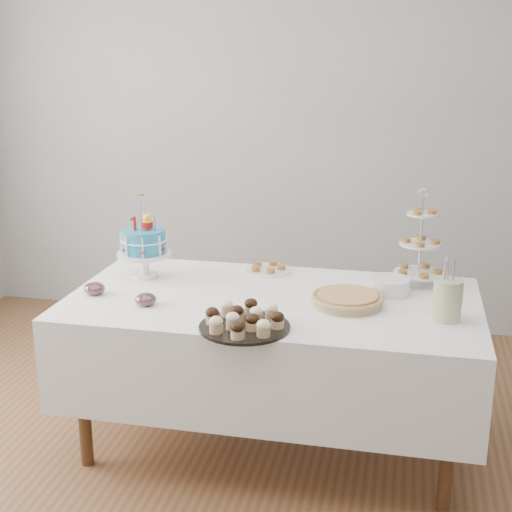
% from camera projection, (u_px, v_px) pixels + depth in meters
% --- Properties ---
extents(floor, '(5.00, 5.00, 0.00)m').
position_uv_depth(floor, '(259.00, 476.00, 3.29)').
color(floor, brown).
rests_on(floor, ground).
extents(walls, '(5.04, 4.04, 2.70)m').
position_uv_depth(walls, '(260.00, 188.00, 2.91)').
color(walls, gray).
rests_on(walls, floor).
extents(table, '(1.92, 1.02, 0.77)m').
position_uv_depth(table, '(272.00, 342.00, 3.42)').
color(table, white).
rests_on(table, floor).
extents(birthday_cake, '(0.28, 0.28, 0.43)m').
position_uv_depth(birthday_cake, '(145.00, 255.00, 3.63)').
color(birthday_cake, white).
rests_on(birthday_cake, table).
extents(cupcake_tray, '(0.39, 0.39, 0.09)m').
position_uv_depth(cupcake_tray, '(245.00, 319.00, 2.98)').
color(cupcake_tray, black).
rests_on(cupcake_tray, table).
extents(pie, '(0.33, 0.33, 0.05)m').
position_uv_depth(pie, '(347.00, 299.00, 3.25)').
color(pie, tan).
rests_on(pie, table).
extents(tiered_stand, '(0.25, 0.25, 0.48)m').
position_uv_depth(tiered_stand, '(420.00, 245.00, 3.50)').
color(tiered_stand, silver).
rests_on(tiered_stand, table).
extents(plate_stack, '(0.19, 0.19, 0.08)m').
position_uv_depth(plate_stack, '(390.00, 286.00, 3.40)').
color(plate_stack, white).
rests_on(plate_stack, table).
extents(pastry_plate, '(0.25, 0.25, 0.04)m').
position_uv_depth(pastry_plate, '(268.00, 268.00, 3.75)').
color(pastry_plate, white).
rests_on(pastry_plate, table).
extents(jam_bowl_a, '(0.10, 0.10, 0.06)m').
position_uv_depth(jam_bowl_a, '(146.00, 300.00, 3.25)').
color(jam_bowl_a, silver).
rests_on(jam_bowl_a, table).
extents(jam_bowl_b, '(0.10, 0.10, 0.06)m').
position_uv_depth(jam_bowl_b, '(94.00, 289.00, 3.39)').
color(jam_bowl_b, silver).
rests_on(jam_bowl_b, table).
extents(utensil_pitcher, '(0.13, 0.12, 0.28)m').
position_uv_depth(utensil_pitcher, '(448.00, 298.00, 3.05)').
color(utensil_pitcher, beige).
rests_on(utensil_pitcher, table).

